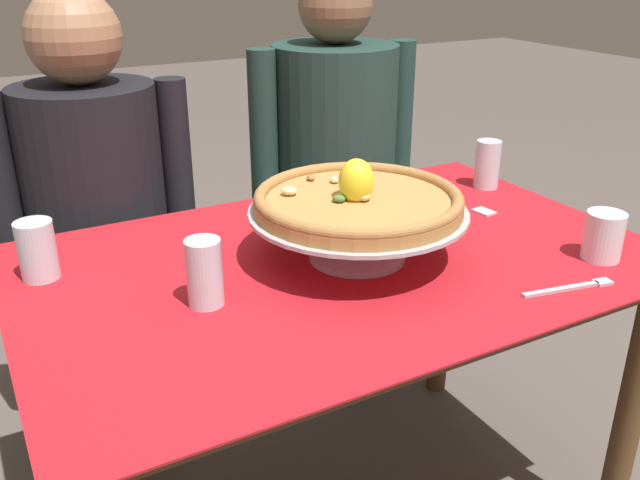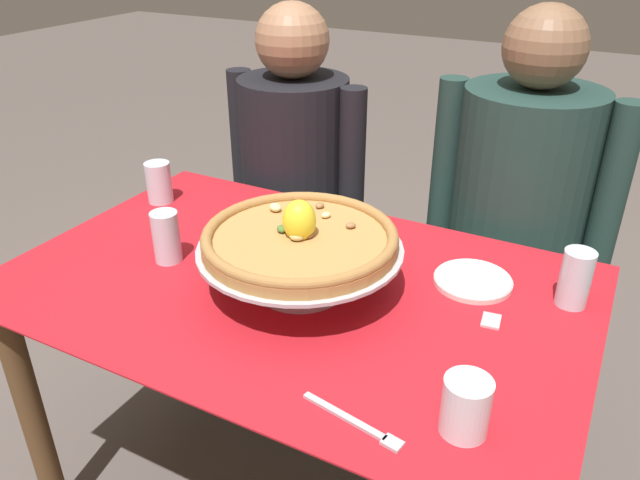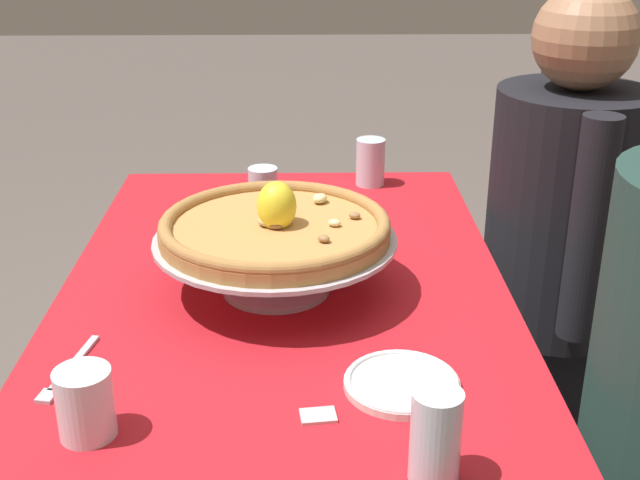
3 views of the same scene
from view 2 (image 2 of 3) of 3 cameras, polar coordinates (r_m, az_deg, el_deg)
The scene contains 12 objects.
dining_table at distance 1.42m, azimuth -2.45°, elevation -7.55°, with size 1.27×0.82×0.71m.
pizza_stand at distance 1.30m, azimuth -1.85°, elevation -1.72°, with size 0.43×0.43×0.10m.
pizza at distance 1.28m, azimuth -1.88°, elevation 0.26°, with size 0.41×0.41×0.10m.
water_glass_front_right at distance 1.01m, azimuth 13.34°, elevation -15.02°, with size 0.08×0.08×0.10m.
water_glass_side_left at distance 1.46m, azimuth -14.04°, elevation -0.01°, with size 0.06×0.06×0.12m.
water_glass_back_right at distance 1.36m, azimuth 22.56°, elevation -3.56°, with size 0.06×0.06×0.12m.
water_glass_back_left at distance 1.78m, azimuth -14.70°, elevation 5.00°, with size 0.07×0.07×0.11m.
side_plate at distance 1.39m, azimuth 14.01°, elevation -3.63°, with size 0.17×0.17×0.02m.
dinner_fork at distance 1.02m, azimuth 3.47°, elevation -16.63°, with size 0.19×0.05×0.01m.
sugar_packet at distance 1.28m, azimuth 15.59°, elevation -7.23°, with size 0.05×0.04×0.01m, color beige.
diner_left at distance 2.05m, azimuth -2.29°, elevation 3.88°, with size 0.50×0.37×1.21m.
diner_right at distance 1.84m, azimuth 17.52°, elevation 0.45°, with size 0.53×0.39×1.25m.
Camera 2 is at (0.59, -0.99, 1.44)m, focal length 34.47 mm.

